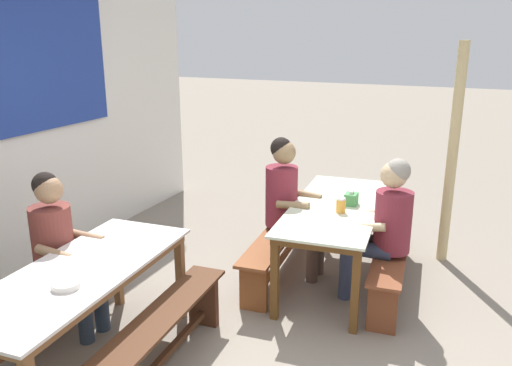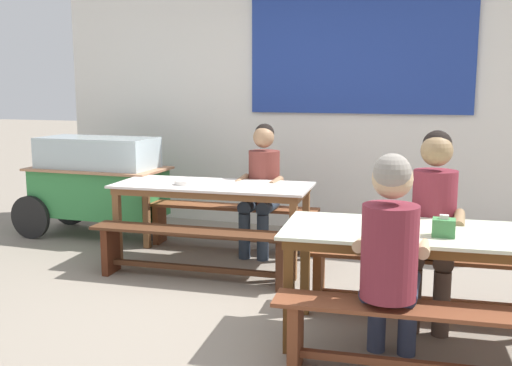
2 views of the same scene
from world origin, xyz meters
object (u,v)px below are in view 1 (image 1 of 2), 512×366
at_px(bench_far_front, 152,344).
at_px(soup_bowl, 66,285).
at_px(bench_near_back, 280,243).
at_px(person_near_front, 384,222).
at_px(dining_table_far, 80,279).
at_px(person_right_near_table, 288,199).
at_px(dining_table_near, 336,212).
at_px(bench_near_front, 392,258).
at_px(person_center_facing, 60,244).
at_px(condiment_jar, 341,205).
at_px(wooden_support_post, 452,156).
at_px(bench_far_back, 25,314).
at_px(tissue_box, 351,199).

distance_m(bench_far_front, soup_bowl, 0.67).
bearing_deg(bench_near_back, person_near_front, -99.86).
bearing_deg(dining_table_far, person_right_near_table, -21.02).
bearing_deg(soup_bowl, person_near_front, -38.06).
bearing_deg(dining_table_near, bench_near_front, -85.11).
bearing_deg(soup_bowl, bench_near_front, -35.56).
bearing_deg(person_center_facing, condiment_jar, -50.27).
bearing_deg(wooden_support_post, bench_far_back, 137.83).
bearing_deg(condiment_jar, bench_near_back, 76.94).
distance_m(dining_table_far, wooden_support_post, 3.52).
relative_size(person_right_near_table, condiment_jar, 9.98).
distance_m(bench_near_front, condiment_jar, 0.70).
distance_m(bench_near_back, wooden_support_post, 1.84).
distance_m(tissue_box, soup_bowl, 2.53).
distance_m(dining_table_far, bench_far_front, 0.63).
height_order(bench_far_back, person_right_near_table, person_right_near_table).
height_order(person_right_near_table, person_center_facing, person_right_near_table).
relative_size(dining_table_near, wooden_support_post, 0.88).
bearing_deg(bench_far_front, soup_bowl, 123.06).
distance_m(bench_far_back, bench_far_front, 1.03).
bearing_deg(bench_far_back, bench_near_front, -47.54).
bearing_deg(bench_near_front, condiment_jar, 118.26).
height_order(person_center_facing, condiment_jar, person_center_facing).
distance_m(dining_table_far, tissue_box, 2.39).
distance_m(bench_far_front, bench_near_front, 2.29).
bearing_deg(bench_near_front, dining_table_far, 139.55).
xyz_separation_m(bench_near_front, condiment_jar, (-0.23, 0.42, 0.51)).
distance_m(dining_table_near, bench_far_front, 2.06).
xyz_separation_m(soup_bowl, wooden_support_post, (3.05, -1.96, 0.32)).
relative_size(bench_far_back, person_near_front, 1.42).
distance_m(person_near_front, soup_bowl, 2.50).
bearing_deg(person_near_front, bench_near_front, -11.10).
height_order(condiment_jar, soup_bowl, condiment_jar).
bearing_deg(tissue_box, condiment_jar, 172.56).
bearing_deg(tissue_box, bench_far_front, 158.08).
relative_size(bench_far_back, bench_near_back, 1.00).
distance_m(bench_far_front, condiment_jar, 1.96).
bearing_deg(condiment_jar, person_right_near_table, 73.11).
bearing_deg(person_near_front, soup_bowl, 141.94).
bearing_deg(tissue_box, bench_far_back, 138.17).
bearing_deg(bench_near_back, bench_far_back, 148.51).
distance_m(bench_near_back, tissue_box, 0.81).
distance_m(tissue_box, wooden_support_post, 1.16).
bearing_deg(tissue_box, wooden_support_post, -43.02).
bearing_deg(dining_table_near, tissue_box, -66.28).
bearing_deg(bench_far_back, condiment_jar, -44.88).
bearing_deg(bench_near_back, person_right_near_table, -71.67).
relative_size(person_near_front, tissue_box, 9.71).
height_order(bench_far_back, bench_far_front, same).
bearing_deg(person_center_facing, dining_table_far, -124.09).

